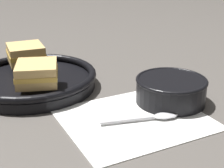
{
  "coord_description": "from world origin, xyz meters",
  "views": [
    {
      "loc": [
        -0.4,
        -0.56,
        0.32
      ],
      "look_at": [
        0.01,
        0.04,
        0.03
      ],
      "focal_mm": 55.0,
      "sensor_mm": 36.0,
      "label": 1
    }
  ],
  "objects_px": {
    "sandwich_near_right": "(37,73)",
    "soup_bowl": "(171,89)",
    "spoon": "(155,117)",
    "skillet": "(33,80)",
    "sandwich_near_left": "(26,54)"
  },
  "relations": [
    {
      "from": "sandwich_near_right",
      "to": "soup_bowl",
      "type": "bearing_deg",
      "value": -36.5
    },
    {
      "from": "spoon",
      "to": "sandwich_near_right",
      "type": "distance_m",
      "value": 0.28
    },
    {
      "from": "spoon",
      "to": "sandwich_near_left",
      "type": "height_order",
      "value": "sandwich_near_left"
    },
    {
      "from": "soup_bowl",
      "to": "spoon",
      "type": "bearing_deg",
      "value": -151.08
    },
    {
      "from": "skillet",
      "to": "sandwich_near_right",
      "type": "xyz_separation_m",
      "value": [
        -0.02,
        -0.08,
        0.04
      ]
    },
    {
      "from": "soup_bowl",
      "to": "spoon",
      "type": "relative_size",
      "value": 1.0
    },
    {
      "from": "spoon",
      "to": "sandwich_near_right",
      "type": "bearing_deg",
      "value": 145.26
    },
    {
      "from": "soup_bowl",
      "to": "skillet",
      "type": "xyz_separation_m",
      "value": [
        -0.22,
        0.25,
        -0.01
      ]
    },
    {
      "from": "spoon",
      "to": "skillet",
      "type": "distance_m",
      "value": 0.33
    },
    {
      "from": "sandwich_near_left",
      "to": "skillet",
      "type": "bearing_deg",
      "value": -102.11
    },
    {
      "from": "soup_bowl",
      "to": "spoon",
      "type": "height_order",
      "value": "soup_bowl"
    },
    {
      "from": "soup_bowl",
      "to": "sandwich_near_left",
      "type": "distance_m",
      "value": 0.39
    },
    {
      "from": "skillet",
      "to": "sandwich_near_right",
      "type": "height_order",
      "value": "sandwich_near_right"
    },
    {
      "from": "spoon",
      "to": "skillet",
      "type": "xyz_separation_m",
      "value": [
        -0.14,
        0.3,
        0.01
      ]
    },
    {
      "from": "skillet",
      "to": "soup_bowl",
      "type": "bearing_deg",
      "value": -48.96
    }
  ]
}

